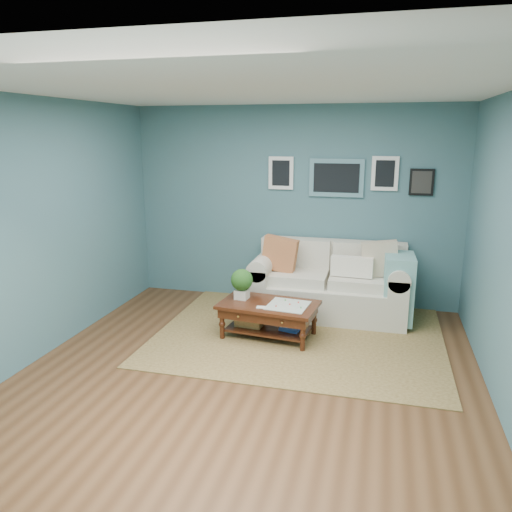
% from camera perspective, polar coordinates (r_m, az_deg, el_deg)
% --- Properties ---
extents(room_shell, '(5.00, 5.02, 2.70)m').
position_cam_1_polar(room_shell, '(4.57, -0.97, 1.61)').
color(room_shell, brown).
rests_on(room_shell, ground).
extents(area_rug, '(3.29, 2.64, 0.01)m').
position_cam_1_polar(area_rug, '(6.00, 4.92, -8.95)').
color(area_rug, brown).
rests_on(area_rug, ground).
extents(loveseat, '(2.03, 0.92, 1.04)m').
position_cam_1_polar(loveseat, '(6.58, 9.13, -3.13)').
color(loveseat, beige).
rests_on(loveseat, ground).
extents(coffee_table, '(1.17, 0.76, 0.78)m').
position_cam_1_polar(coffee_table, '(5.84, 0.92, -5.99)').
color(coffee_table, black).
rests_on(coffee_table, ground).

